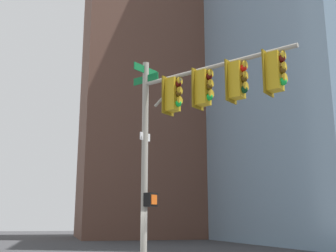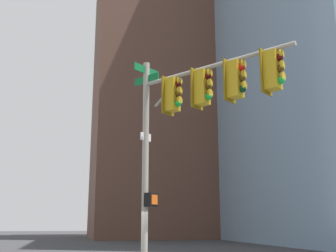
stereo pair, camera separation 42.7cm
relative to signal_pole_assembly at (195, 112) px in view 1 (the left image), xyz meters
The scene contains 4 objects.
signal_pole_assembly is the anchor object (origin of this frame).
building_brick_nearside 49.99m from the signal_pole_assembly, 39.95° to the right, with size 21.14×14.78×50.76m, color brown.
building_brick_midblock 55.96m from the signal_pole_assembly, 10.18° to the right, with size 19.42×14.06×41.28m, color brown.
building_brick_farside 54.24m from the signal_pole_assembly, 10.69° to the right, with size 18.98×19.85×42.02m, color brown.
Camera 1 is at (-12.92, 2.15, 2.20)m, focal length 44.91 mm.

